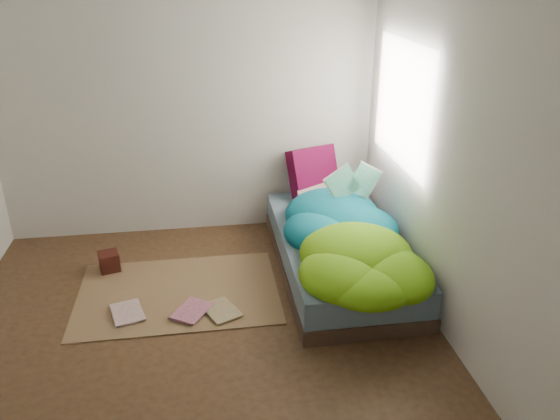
# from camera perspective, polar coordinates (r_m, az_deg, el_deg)

# --- Properties ---
(ground) EXTENTS (3.50, 3.50, 0.00)m
(ground) POSITION_cam_1_polar(r_m,az_deg,el_deg) (4.09, -8.56, -12.58)
(ground) COLOR #3E2617
(ground) RESTS_ON ground
(room_walls) EXTENTS (3.54, 3.54, 2.62)m
(room_walls) POSITION_cam_1_polar(r_m,az_deg,el_deg) (3.38, -10.07, 10.10)
(room_walls) COLOR silver
(room_walls) RESTS_ON ground
(bed) EXTENTS (1.00, 2.00, 0.34)m
(bed) POSITION_cam_1_polar(r_m,az_deg,el_deg) (4.73, 6.15, -4.46)
(bed) COLOR #35261D
(bed) RESTS_ON ground
(duvet) EXTENTS (0.96, 1.84, 0.34)m
(duvet) POSITION_cam_1_polar(r_m,az_deg,el_deg) (4.38, 7.06, -1.92)
(duvet) COLOR #076677
(duvet) RESTS_ON bed
(rug) EXTENTS (1.60, 1.10, 0.01)m
(rug) POSITION_cam_1_polar(r_m,az_deg,el_deg) (4.54, -10.57, -8.47)
(rug) COLOR brown
(rug) RESTS_ON ground
(pillow_floral) EXTENTS (0.65, 0.42, 0.14)m
(pillow_floral) POSITION_cam_1_polar(r_m,az_deg,el_deg) (5.33, 5.09, 1.92)
(pillow_floral) COLOR beige
(pillow_floral) RESTS_ON bed
(pillow_magenta) EXTENTS (0.50, 0.32, 0.48)m
(pillow_magenta) POSITION_cam_1_polar(r_m,az_deg,el_deg) (5.35, 3.47, 3.99)
(pillow_magenta) COLOR #4D0530
(pillow_magenta) RESTS_ON bed
(open_book) EXTENTS (0.45, 0.18, 0.27)m
(open_book) POSITION_cam_1_polar(r_m,az_deg,el_deg) (4.72, 7.76, 4.01)
(open_book) COLOR #3A912F
(open_book) RESTS_ON duvet
(wooden_box) EXTENTS (0.20, 0.20, 0.16)m
(wooden_box) POSITION_cam_1_polar(r_m,az_deg,el_deg) (4.95, -17.43, -5.13)
(wooden_box) COLOR black
(wooden_box) RESTS_ON rug
(floor_book_a) EXTENTS (0.30, 0.35, 0.02)m
(floor_book_a) POSITION_cam_1_polar(r_m,az_deg,el_deg) (4.35, -17.12, -10.58)
(floor_book_a) COLOR beige
(floor_book_a) RESTS_ON rug
(floor_book_b) EXTENTS (0.35, 0.37, 0.03)m
(floor_book_b) POSITION_cam_1_polar(r_m,az_deg,el_deg) (4.32, -10.47, -10.01)
(floor_book_b) COLOR #C97488
(floor_book_b) RESTS_ON rug
(floor_book_c) EXTENTS (0.33, 0.37, 0.02)m
(floor_book_c) POSITION_cam_1_polar(r_m,az_deg,el_deg) (4.21, -7.51, -10.87)
(floor_book_c) COLOR tan
(floor_book_c) RESTS_ON rug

